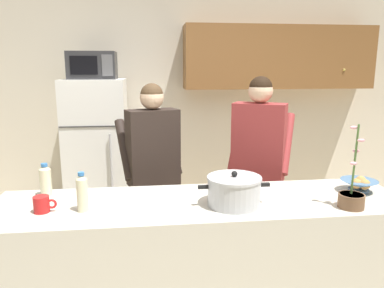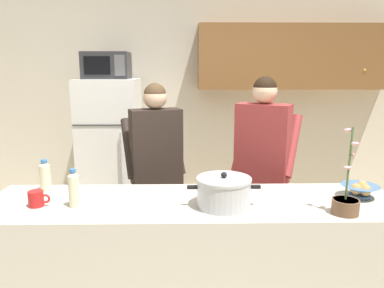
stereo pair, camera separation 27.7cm
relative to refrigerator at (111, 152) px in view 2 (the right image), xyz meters
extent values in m
cube|color=beige|center=(0.88, 0.45, 0.49)|extent=(6.00, 0.12, 2.60)
cube|color=brown|center=(2.08, 0.22, 1.05)|extent=(2.21, 0.34, 0.71)
sphere|color=gold|center=(2.80, 0.05, 0.90)|extent=(0.03, 0.03, 0.03)
cube|color=beige|center=(0.88, -1.85, -0.35)|extent=(2.59, 0.68, 0.92)
cube|color=white|center=(0.00, 0.00, 0.00)|extent=(0.64, 0.64, 1.62)
cube|color=#333333|center=(0.00, -0.32, 0.36)|extent=(0.63, 0.01, 0.01)
cylinder|color=#B2B2B7|center=(0.18, -0.35, -0.08)|extent=(0.02, 0.02, 0.73)
cube|color=#2D2D30|center=(0.00, -0.02, 0.95)|extent=(0.48, 0.36, 0.28)
cube|color=black|center=(-0.06, -0.20, 0.95)|extent=(0.26, 0.01, 0.18)
cube|color=#59595B|center=(0.17, -0.20, 0.95)|extent=(0.11, 0.01, 0.21)
cylinder|color=#726656|center=(0.66, -1.04, -0.42)|extent=(0.11, 0.11, 0.79)
cylinder|color=#726656|center=(0.52, -1.08, -0.42)|extent=(0.11, 0.11, 0.79)
cube|color=#2D231E|center=(0.59, -1.06, 0.29)|extent=(0.45, 0.32, 0.62)
sphere|color=beige|center=(0.59, -1.06, 0.69)|extent=(0.19, 0.19, 0.19)
sphere|color=#4C3823|center=(0.59, -1.06, 0.72)|extent=(0.18, 0.18, 0.18)
cylinder|color=#2D231E|center=(0.75, -0.89, 0.27)|extent=(0.19, 0.38, 0.48)
cylinder|color=#2D231E|center=(0.36, -1.01, 0.27)|extent=(0.19, 0.38, 0.48)
cylinder|color=black|center=(1.53, -1.15, -0.40)|extent=(0.11, 0.11, 0.81)
cylinder|color=black|center=(1.40, -1.08, -0.40)|extent=(0.11, 0.11, 0.81)
cube|color=#993333|center=(1.46, -1.12, 0.32)|extent=(0.47, 0.38, 0.64)
sphere|color=beige|center=(1.46, -1.12, 0.74)|extent=(0.20, 0.20, 0.20)
sphere|color=black|center=(1.46, -1.12, 0.77)|extent=(0.19, 0.19, 0.19)
cylinder|color=#993333|center=(1.70, -1.11, 0.30)|extent=(0.25, 0.37, 0.49)
cylinder|color=#993333|center=(1.33, -0.91, 0.30)|extent=(0.25, 0.37, 0.49)
cylinder|color=silver|center=(1.06, -1.94, 0.19)|extent=(0.32, 0.32, 0.16)
cylinder|color=silver|center=(1.06, -1.94, 0.28)|extent=(0.33, 0.33, 0.02)
sphere|color=black|center=(1.06, -1.94, 0.31)|extent=(0.04, 0.04, 0.04)
cube|color=black|center=(0.87, -1.94, 0.23)|extent=(0.06, 0.02, 0.02)
cube|color=black|center=(1.25, -1.94, 0.23)|extent=(0.06, 0.02, 0.02)
cylinder|color=red|center=(-0.06, -1.92, 0.16)|extent=(0.09, 0.09, 0.10)
torus|color=red|center=(0.00, -1.92, 0.16)|extent=(0.06, 0.01, 0.06)
cylinder|color=#4C7299|center=(1.95, -1.80, 0.12)|extent=(0.13, 0.13, 0.02)
cone|color=#4C7299|center=(1.95, -1.80, 0.16)|extent=(0.24, 0.24, 0.06)
sphere|color=tan|center=(1.91, -1.83, 0.17)|extent=(0.07, 0.07, 0.07)
sphere|color=tan|center=(1.98, -1.77, 0.17)|extent=(0.07, 0.07, 0.07)
sphere|color=tan|center=(1.96, -1.84, 0.17)|extent=(0.07, 0.07, 0.07)
cylinder|color=beige|center=(0.17, -1.93, 0.21)|extent=(0.06, 0.06, 0.19)
cone|color=beige|center=(0.17, -1.93, 0.32)|extent=(0.06, 0.06, 0.03)
cylinder|color=#3372BF|center=(0.17, -1.93, 0.33)|extent=(0.04, 0.04, 0.02)
cylinder|color=beige|center=(-0.11, -1.63, 0.20)|extent=(0.07, 0.07, 0.18)
cone|color=beige|center=(-0.11, -1.63, 0.30)|extent=(0.07, 0.07, 0.03)
cylinder|color=#3372BF|center=(-0.11, -1.63, 0.31)|extent=(0.04, 0.04, 0.02)
cylinder|color=brown|center=(1.74, -2.07, 0.15)|extent=(0.15, 0.15, 0.09)
cylinder|color=#38281E|center=(1.74, -2.07, 0.19)|extent=(0.14, 0.14, 0.01)
cylinder|color=#4C7238|center=(1.74, -2.07, 0.40)|extent=(0.01, 0.03, 0.42)
ellipsoid|color=pink|center=(1.73, -2.07, 0.38)|extent=(0.04, 0.03, 0.02)
ellipsoid|color=pink|center=(1.75, -2.06, 0.45)|extent=(0.04, 0.03, 0.02)
ellipsoid|color=pink|center=(1.76, -2.09, 0.52)|extent=(0.04, 0.03, 0.02)
ellipsoid|color=pink|center=(1.72, -2.06, 0.59)|extent=(0.04, 0.03, 0.02)
camera|label=1|loc=(0.56, -4.00, 0.92)|focal=34.33mm
camera|label=2|loc=(0.84, -4.02, 0.92)|focal=34.33mm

